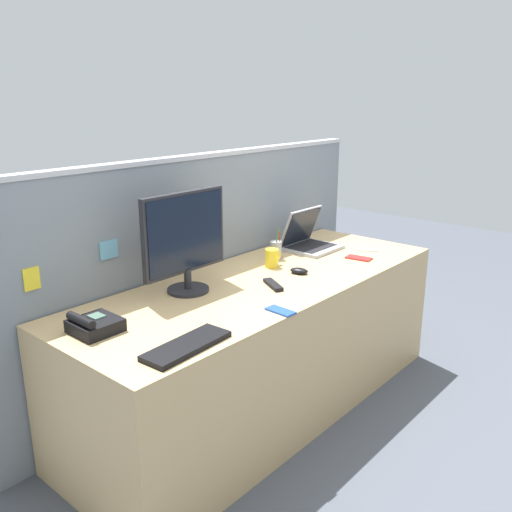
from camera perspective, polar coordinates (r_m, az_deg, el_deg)
name	(u,v)px	position (r m, az deg, el deg)	size (l,w,h in m)	color
ground_plane	(263,405)	(3.19, 0.70, -15.18)	(10.00, 10.00, 0.00)	#4C515B
desk	(263,345)	(3.01, 0.73, -9.17)	(2.26, 0.81, 0.74)	tan
cubicle_divider	(204,273)	(3.17, -5.37, -1.74)	(2.66, 0.07, 1.36)	gray
desktop_monitor	(185,238)	(2.65, -7.37, 1.83)	(0.50, 0.20, 0.49)	#232328
laptop	(308,239)	(3.44, 5.38, 1.76)	(0.32, 0.28, 0.25)	#9EA0A8
desk_phone	(94,325)	(2.34, -16.47, -6.88)	(0.18, 0.18, 0.09)	black
keyboard_main	(187,346)	(2.14, -7.20, -9.22)	(0.38, 0.13, 0.02)	black
computer_mouse_right_hand	(299,271)	(2.97, 4.50, -1.54)	(0.06, 0.10, 0.03)	black
pen_cup	(276,250)	(3.21, 2.08, 0.64)	(0.07, 0.07, 0.19)	#99999E
cell_phone_blue_case	(280,311)	(2.46, 2.55, -5.71)	(0.06, 0.14, 0.01)	blue
cell_phone_red_case	(359,258)	(3.28, 10.62, -0.21)	(0.08, 0.15, 0.01)	#B22323
cell_phone_white_slab	(368,249)	(3.47, 11.50, 0.69)	(0.07, 0.13, 0.01)	silver
tv_remote	(273,285)	(2.77, 1.79, -3.00)	(0.04, 0.17, 0.02)	black
coffee_mug	(272,258)	(3.06, 1.68, -0.21)	(0.11, 0.08, 0.10)	yellow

